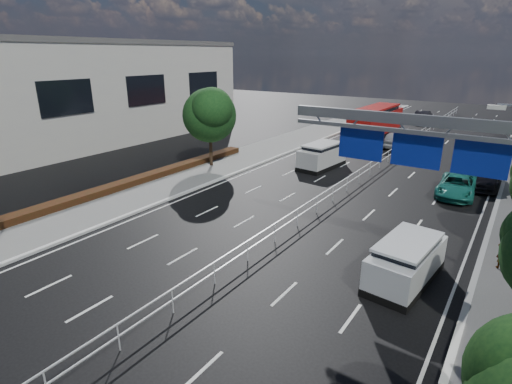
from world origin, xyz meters
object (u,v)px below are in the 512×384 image
Objects in this scene: silver_minivan at (406,261)px; parked_car_dark at (483,174)px; parked_car_teal at (457,186)px; near_car_dark at (423,117)px; pedestrian_a at (505,251)px; red_bus at (376,121)px; overhead_gantry at (436,146)px; near_car_silver at (394,139)px; white_minivan at (322,156)px.

parked_car_dark is at bearing 91.90° from silver_minivan.
silver_minivan reaches higher than parked_car_teal.
near_car_dark is 2.98× the size of pedestrian_a.
red_bus reaches higher than silver_minivan.
red_bus is at bearing -87.50° from pedestrian_a.
near_car_silver is (-8.08, 24.36, -4.82)m from overhead_gantry.
red_bus is 13.40m from near_car_dark.
overhead_gantry is 0.89× the size of red_bus.
silver_minivan is at bearing -68.45° from red_bus.
overhead_gantry is at bearing -94.98° from parked_car_dark.
near_car_silver is 2.72× the size of pedestrian_a.
near_car_silver is at bearing 81.94° from white_minivan.
parked_car_teal is at bearing -109.58° from parked_car_dark.
red_bus is 6.78× the size of pedestrian_a.
near_car_silver is (3.46, -4.46, -1.00)m from red_bus.
parked_car_teal is 10.33m from pedestrian_a.
pedestrian_a is at bearing -82.20° from parked_car_dark.
red_bus is at bearing 111.83° from overhead_gantry.
overhead_gantry reaches higher than parked_car_teal.
white_minivan is at bearing -86.46° from red_bus.
overhead_gantry reaches higher than parked_car_dark.
overhead_gantry is 5.88m from pedestrian_a.
parked_car_teal is (10.60, -1.25, -0.33)m from white_minivan.
parked_car_teal is at bearing -55.62° from red_bus.
parked_car_dark is (1.16, 3.55, 0.12)m from parked_car_teal.
white_minivan reaches higher than near_car_dark.
overhead_gantry is at bearing 5.26° from pedestrian_a.
near_car_dark is (-9.20, 41.97, -4.78)m from overhead_gantry.
near_car_silver is at bearing 132.98° from parked_car_dark.
parked_car_teal is 3.73m from parked_car_dark.
pedestrian_a is (3.34, 3.25, 0.05)m from silver_minivan.
red_bus reaches higher than parked_car_teal.
near_car_silver is at bearing 119.14° from parked_car_teal.
near_car_silver is 0.97× the size of silver_minivan.
parked_car_dark is (0.92, 15.20, -4.80)m from overhead_gantry.
white_minivan reaches higher than parked_car_dark.
parked_car_dark is (11.76, 2.30, -0.22)m from white_minivan.
overhead_gantry is at bearing -67.16° from red_bus.
white_minivan is 29.11m from near_car_dark.
white_minivan reaches higher than pedestrian_a.
near_car_dark is 44.24m from silver_minivan.
overhead_gantry is at bearing 104.33° from near_car_silver.
silver_minivan is at bearing -47.91° from white_minivan.
near_car_dark is at bearing 107.57° from silver_minivan.
near_car_silver is (2.76, 11.45, -0.24)m from white_minivan.
parked_car_dark is 13.49m from pedestrian_a.
parked_car_teal is at bearing 95.89° from silver_minivan.
overhead_gantry reaches higher than silver_minivan.
parked_car_dark is at bearing 130.47° from near_car_silver.
pedestrian_a is (2.19, -13.31, 0.18)m from parked_car_dark.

